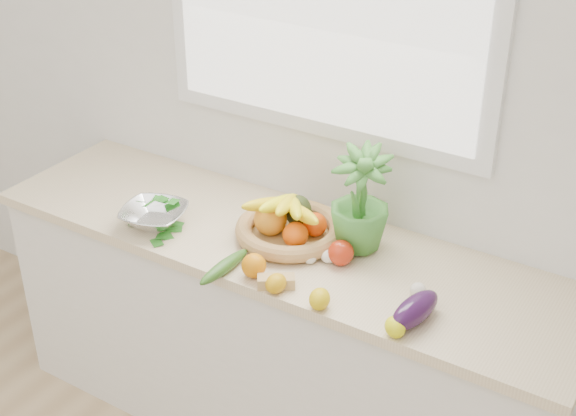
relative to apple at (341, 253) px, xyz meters
The scene contains 18 objects.
back_wall 0.58m from the apple, 129.08° to the left, with size 4.50×0.02×2.70m, color white.
counter_cabinet 0.58m from the apple, behind, with size 2.20×0.58×0.86m, color silver.
countertop 0.27m from the apple, behind, with size 2.24×0.62×0.04m, color beige.
orange_loose 0.30m from the apple, 133.63° to the right, with size 0.08×0.08×0.08m, color orange.
lemon_a 0.26m from the apple, 75.94° to the right, with size 0.07×0.08×0.07m, color gold.
lemon_b 0.27m from the apple, 111.21° to the right, with size 0.06×0.08×0.06m, color #CF910B.
lemon_c 0.41m from the apple, 38.14° to the right, with size 0.06×0.08×0.06m, color #D9D60B.
apple is the anchor object (origin of this frame).
ginger 0.26m from the apple, 116.19° to the right, with size 0.12×0.05×0.04m, color tan.
garlic_a 0.11m from the apple, 150.66° to the right, with size 0.05×0.05×0.04m, color silver.
garlic_b 0.05m from the apple, 162.42° to the right, with size 0.05×0.05×0.04m, color white.
garlic_c 0.30m from the apple, ahead, with size 0.05×0.05×0.05m, color silver.
eggplant 0.38m from the apple, 25.14° to the right, with size 0.08×0.22×0.09m, color #2B0E36.
cucumber 0.40m from the apple, 140.19° to the right, with size 0.05×0.25×0.05m, color #27591A.
radish 0.41m from the apple, 141.18° to the right, with size 0.03×0.03×0.03m, color red.
potted_herb 0.19m from the apple, 87.85° to the left, with size 0.21×0.21×0.37m, color #3E812F.
fruit_basket 0.24m from the apple, 167.42° to the left, with size 0.50×0.50×0.19m.
colander_with_spinach 0.71m from the apple, 168.32° to the right, with size 0.29×0.29×0.12m.
Camera 1 is at (1.32, -0.10, 2.41)m, focal length 50.00 mm.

